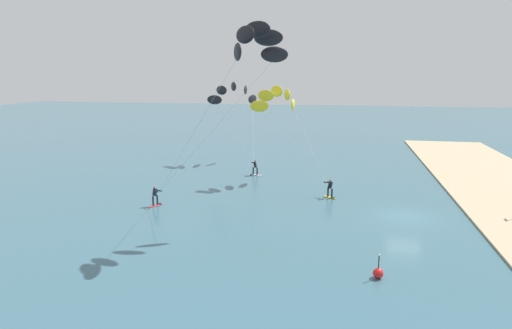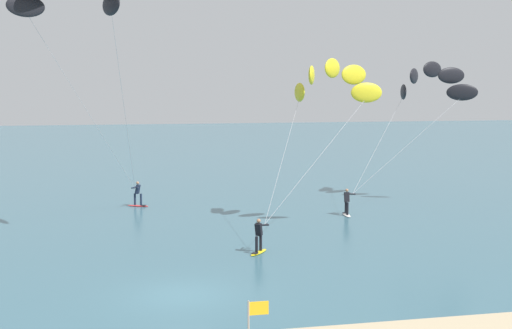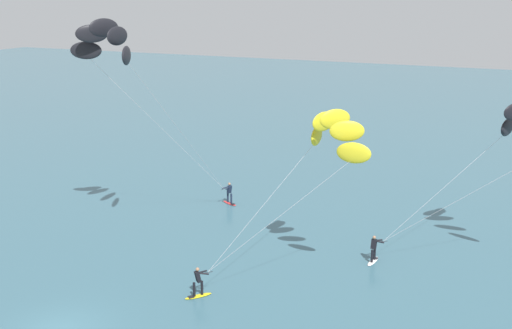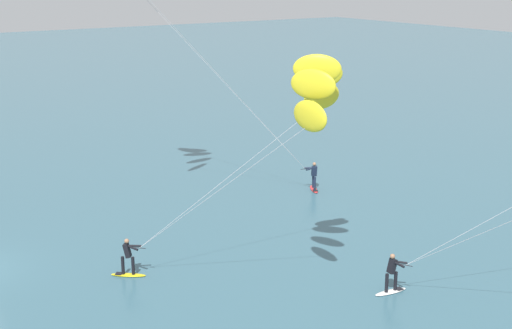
% 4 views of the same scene
% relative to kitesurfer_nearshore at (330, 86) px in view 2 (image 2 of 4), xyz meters
% --- Properties ---
extents(ground_plane, '(240.00, 240.00, 0.00)m').
position_rel_kitesurfer_nearshore_xyz_m(ground_plane, '(-9.48, -11.24, -8.00)').
color(ground_plane, '#386070').
extents(kitesurfer_nearshore, '(8.46, 8.70, 9.55)m').
position_rel_kitesurfer_nearshore_xyz_m(kitesurfer_nearshore, '(0.00, 0.00, 0.00)').
color(kitesurfer_nearshore, yellow).
rests_on(kitesurfer_nearshore, ground).
extents(kitesurfer_mid_water, '(7.38, 11.54, 14.07)m').
position_rel_kitesurfer_nearshore_xyz_m(kitesurfer_mid_water, '(-13.91, -0.30, 4.31)').
color(kitesurfer_mid_water, red).
rests_on(kitesurfer_mid_water, ground).
extents(kitesurfer_far_out, '(10.01, 8.09, 9.70)m').
position_rel_kitesurfer_nearshore_xyz_m(kitesurfer_far_out, '(9.38, 6.80, 0.08)').
color(kitesurfer_far_out, white).
rests_on(kitesurfer_far_out, ground).
extents(beach_flag, '(0.57, 0.05, 2.20)m').
position_rel_kitesurfer_nearshore_xyz_m(beach_flag, '(-8.33, -19.45, -6.29)').
color(beach_flag, gray).
rests_on(beach_flag, sand_strip).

